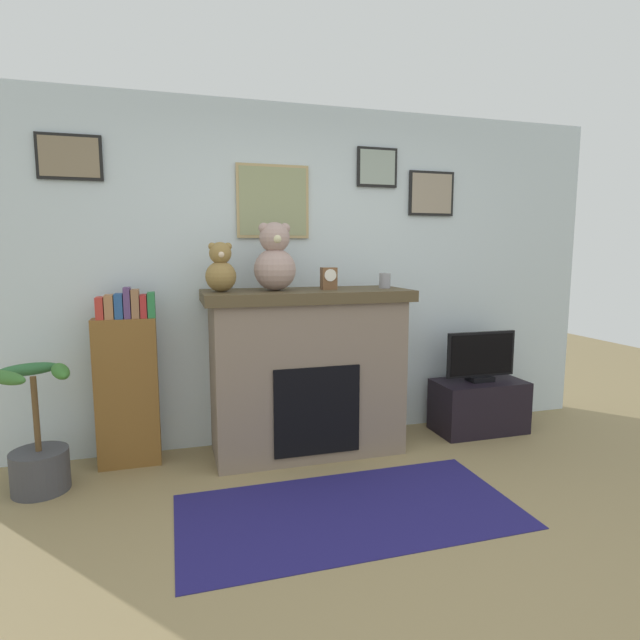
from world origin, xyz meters
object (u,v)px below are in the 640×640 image
at_px(tv_stand, 479,406).
at_px(teddy_bear_tan, 275,260).
at_px(candle_jar, 385,281).
at_px(bookshelf, 127,384).
at_px(television, 481,357).
at_px(fireplace, 306,371).
at_px(mantel_clock, 329,278).
at_px(teddy_bear_cream, 221,270).
at_px(potted_plant, 38,449).

bearing_deg(tv_stand, teddy_bear_tan, -179.65).
bearing_deg(candle_jar, bookshelf, 176.65).
bearing_deg(candle_jar, television, 0.56).
distance_m(bookshelf, teddy_bear_tan, 1.34).
relative_size(fireplace, teddy_bear_tan, 3.10).
xyz_separation_m(fireplace, mantel_clock, (0.17, -0.02, 0.69)).
distance_m(candle_jar, teddy_bear_cream, 1.23).
bearing_deg(candle_jar, mantel_clock, -179.82).
xyz_separation_m(tv_stand, television, (0.00, -0.00, 0.42)).
distance_m(bookshelf, potted_plant, 0.66).
distance_m(fireplace, teddy_bear_tan, 0.85).
bearing_deg(teddy_bear_cream, mantel_clock, -0.07).
height_order(potted_plant, television, television).
relative_size(television, candle_jar, 5.39).
height_order(potted_plant, mantel_clock, mantel_clock).
height_order(fireplace, tv_stand, fireplace).
xyz_separation_m(bookshelf, television, (2.75, -0.10, 0.04)).
height_order(bookshelf, teddy_bear_tan, teddy_bear_tan).
bearing_deg(potted_plant, teddy_bear_cream, 7.19).
xyz_separation_m(potted_plant, tv_stand, (3.27, 0.16, -0.06)).
distance_m(bookshelf, candle_jar, 2.00).
height_order(mantel_clock, teddy_bear_cream, teddy_bear_cream).
bearing_deg(teddy_bear_tan, teddy_bear_cream, 179.97).
bearing_deg(mantel_clock, television, 0.43).
relative_size(fireplace, tv_stand, 2.01).
relative_size(bookshelf, potted_plant, 1.55).
xyz_separation_m(potted_plant, teddy_bear_tan, (1.55, 0.15, 1.17)).
bearing_deg(teddy_bear_cream, fireplace, 1.69).
relative_size(potted_plant, tv_stand, 1.09).
bearing_deg(mantel_clock, tv_stand, 0.49).
height_order(potted_plant, tv_stand, potted_plant).
bearing_deg(tv_stand, television, -90.00).
height_order(television, mantel_clock, mantel_clock).
xyz_separation_m(tv_stand, teddy_bear_tan, (-1.72, -0.01, 1.22)).
bearing_deg(tv_stand, potted_plant, -177.23).
relative_size(fireplace, candle_jar, 13.11).
bearing_deg(tv_stand, fireplace, 179.70).
bearing_deg(teddy_bear_tan, tv_stand, 0.35).
bearing_deg(mantel_clock, teddy_bear_tan, 179.89).
distance_m(fireplace, potted_plant, 1.82).
distance_m(tv_stand, teddy_bear_cream, 2.40).
xyz_separation_m(television, mantel_clock, (-1.32, -0.01, 0.67)).
bearing_deg(teddy_bear_cream, teddy_bear_tan, -0.03).
relative_size(tv_stand, teddy_bear_tan, 1.55).
distance_m(television, candle_jar, 1.09).
bearing_deg(mantel_clock, teddy_bear_cream, 179.93).
height_order(fireplace, mantel_clock, mantel_clock).
height_order(tv_stand, mantel_clock, mantel_clock).
relative_size(potted_plant, mantel_clock, 5.05).
bearing_deg(fireplace, tv_stand, -0.30).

